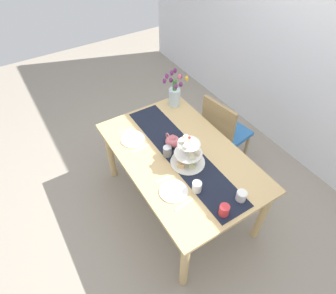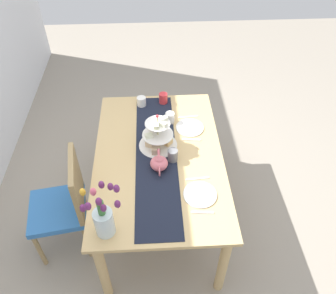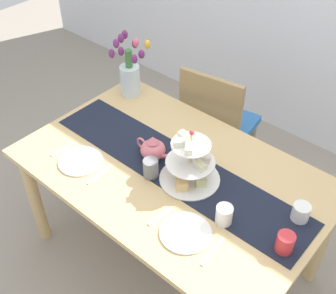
# 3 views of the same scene
# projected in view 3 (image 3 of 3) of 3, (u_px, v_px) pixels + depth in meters

# --- Properties ---
(ground_plane) EXTENTS (8.00, 8.00, 0.00)m
(ground_plane) POSITION_uv_depth(u_px,v_px,m) (172.00, 255.00, 2.67)
(ground_plane) COLOR gray
(dining_table) EXTENTS (1.56, 0.98, 0.73)m
(dining_table) POSITION_uv_depth(u_px,v_px,m) (172.00, 183.00, 2.26)
(dining_table) COLOR tan
(dining_table) RESTS_ON ground_plane
(chair_left) EXTENTS (0.48, 0.48, 0.91)m
(chair_left) POSITION_uv_depth(u_px,v_px,m) (216.00, 122.00, 2.86)
(chair_left) COLOR #9C8254
(chair_left) RESTS_ON ground_plane
(table_runner) EXTENTS (1.49, 0.31, 0.00)m
(table_runner) POSITION_uv_depth(u_px,v_px,m) (175.00, 167.00, 2.20)
(table_runner) COLOR black
(table_runner) RESTS_ON dining_table
(tiered_cake_stand) EXTENTS (0.30, 0.30, 0.30)m
(tiered_cake_stand) POSITION_uv_depth(u_px,v_px,m) (190.00, 166.00, 2.08)
(tiered_cake_stand) COLOR beige
(tiered_cake_stand) RESTS_ON table_runner
(teapot) EXTENTS (0.24, 0.13, 0.14)m
(teapot) POSITION_uv_depth(u_px,v_px,m) (153.00, 149.00, 2.22)
(teapot) COLOR #D66B75
(teapot) RESTS_ON table_runner
(tulip_vase) EXTENTS (0.22, 0.24, 0.42)m
(tulip_vase) POSITION_uv_depth(u_px,v_px,m) (130.00, 73.00, 2.61)
(tulip_vase) COLOR silver
(tulip_vase) RESTS_ON dining_table
(cream_jug) EXTENTS (0.08, 0.08, 0.08)m
(cream_jug) POSITION_uv_depth(u_px,v_px,m) (301.00, 213.00, 1.92)
(cream_jug) COLOR white
(cream_jug) RESTS_ON dining_table
(dinner_plate_left) EXTENTS (0.23, 0.23, 0.01)m
(dinner_plate_left) POSITION_uv_depth(u_px,v_px,m) (81.00, 161.00, 2.23)
(dinner_plate_left) COLOR white
(dinner_plate_left) RESTS_ON dining_table
(fork_left) EXTENTS (0.03, 0.15, 0.01)m
(fork_left) POSITION_uv_depth(u_px,v_px,m) (63.00, 149.00, 2.30)
(fork_left) COLOR silver
(fork_left) RESTS_ON dining_table
(knife_left) EXTENTS (0.03, 0.17, 0.01)m
(knife_left) POSITION_uv_depth(u_px,v_px,m) (100.00, 174.00, 2.16)
(knife_left) COLOR silver
(knife_left) RESTS_ON dining_table
(dinner_plate_right) EXTENTS (0.23, 0.23, 0.01)m
(dinner_plate_right) POSITION_uv_depth(u_px,v_px,m) (186.00, 233.00, 1.88)
(dinner_plate_right) COLOR white
(dinner_plate_right) RESTS_ON dining_table
(fork_right) EXTENTS (0.03, 0.15, 0.01)m
(fork_right) POSITION_uv_depth(u_px,v_px,m) (161.00, 216.00, 1.95)
(fork_right) COLOR silver
(fork_right) RESTS_ON dining_table
(knife_right) EXTENTS (0.03, 0.17, 0.01)m
(knife_right) POSITION_uv_depth(u_px,v_px,m) (212.00, 251.00, 1.81)
(knife_right) COLOR silver
(knife_right) RESTS_ON dining_table
(mug_grey) EXTENTS (0.08, 0.08, 0.09)m
(mug_grey) POSITION_uv_depth(u_px,v_px,m) (151.00, 168.00, 2.12)
(mug_grey) COLOR slate
(mug_grey) RESTS_ON table_runner
(mug_white_text) EXTENTS (0.08, 0.08, 0.09)m
(mug_white_text) POSITION_uv_depth(u_px,v_px,m) (224.00, 215.00, 1.90)
(mug_white_text) COLOR white
(mug_white_text) RESTS_ON dining_table
(mug_orange) EXTENTS (0.08, 0.08, 0.09)m
(mug_orange) POSITION_uv_depth(u_px,v_px,m) (285.00, 243.00, 1.79)
(mug_orange) COLOR red
(mug_orange) RESTS_ON dining_table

